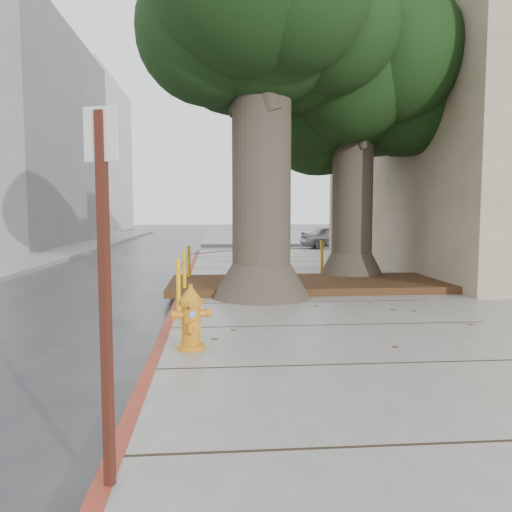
{
  "coord_description": "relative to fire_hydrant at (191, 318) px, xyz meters",
  "views": [
    {
      "loc": [
        -1.27,
        -7.51,
        1.9
      ],
      "look_at": [
        -0.51,
        1.55,
        1.1
      ],
      "focal_mm": 35.0,
      "sensor_mm": 36.0,
      "label": 1
    }
  ],
  "objects": [
    {
      "name": "building_far_white",
      "position": [
        -15.43,
        46.21,
        6.94
      ],
      "size": [
        12.0,
        18.0,
        15.0
      ],
      "primitive_type": "cube",
      "color": "silver",
      "rests_on": "ground"
    },
    {
      "name": "car_red",
      "position": [
        14.15,
        20.22,
        0.07
      ],
      "size": [
        3.96,
        1.78,
        1.26
      ],
      "primitive_type": "imported",
      "rotation": [
        0.0,
        0.0,
        1.69
      ],
      "color": "maroon",
      "rests_on": "ground"
    },
    {
      "name": "ground",
      "position": [
        1.57,
        1.21,
        -0.56
      ],
      "size": [
        140.0,
        140.0,
        0.0
      ],
      "primitive_type": "plane",
      "color": "#28282B",
      "rests_on": "ground"
    },
    {
      "name": "sidewalk_far",
      "position": [
        7.57,
        31.21,
        -0.48
      ],
      "size": [
        16.0,
        20.0,
        0.15
      ],
      "primitive_type": "cube",
      "color": "slate",
      "rests_on": "ground"
    },
    {
      "name": "bollard_ring",
      "position": [
        0.7,
        5.59,
        0.11
      ],
      "size": [
        3.79,
        5.39,
        0.95
      ],
      "color": "#EBA20D",
      "rests_on": "sidewalk_main"
    },
    {
      "name": "building_side_white",
      "position": [
        17.57,
        27.21,
        3.94
      ],
      "size": [
        10.0,
        10.0,
        9.0
      ],
      "primitive_type": "cube",
      "color": "silver",
      "rests_on": "ground"
    },
    {
      "name": "curb_red",
      "position": [
        -0.43,
        3.71,
        -0.48
      ],
      "size": [
        0.14,
        26.0,
        0.16
      ],
      "primitive_type": "cube",
      "color": "maroon",
      "rests_on": "ground"
    },
    {
      "name": "car_silver",
      "position": [
        6.64,
        19.44,
        0.05
      ],
      "size": [
        3.66,
        1.67,
        1.22
      ],
      "primitive_type": "imported",
      "rotation": [
        0.0,
        0.0,
        1.64
      ],
      "color": "#B2B2B7",
      "rests_on": "ground"
    },
    {
      "name": "fire_hydrant",
      "position": [
        0.0,
        0.0,
        0.0
      ],
      "size": [
        0.45,
        0.43,
        0.84
      ],
      "rotation": [
        0.0,
        0.0,
        0.23
      ],
      "color": "orange",
      "rests_on": "sidewalk_main"
    },
    {
      "name": "signpost",
      "position": [
        -0.38,
        -3.16,
        0.94
      ],
      "size": [
        0.22,
        0.11,
        2.39
      ],
      "rotation": [
        0.0,
        0.0,
        -0.43
      ],
      "color": "#471911",
      "rests_on": "sidewalk_main"
    },
    {
      "name": "planter_bed",
      "position": [
        2.47,
        5.11,
        -0.33
      ],
      "size": [
        6.4,
        2.6,
        0.16
      ],
      "primitive_type": "cube",
      "color": "black",
      "rests_on": "sidewalk_main"
    },
    {
      "name": "tree_far",
      "position": [
        4.21,
        6.53,
        4.46
      ],
      "size": [
        4.5,
        3.8,
        7.17
      ],
      "color": "#4C3F33",
      "rests_on": "sidewalk_main"
    },
    {
      "name": "tree_near",
      "position": [
        1.6,
        4.03,
        4.83
      ],
      "size": [
        4.5,
        3.8,
        7.68
      ],
      "color": "#4C3F33",
      "rests_on": "sidewalk_main"
    },
    {
      "name": "building_side_grey",
      "position": [
        23.57,
        33.21,
        5.44
      ],
      "size": [
        12.0,
        14.0,
        12.0
      ],
      "primitive_type": "cube",
      "color": "slate",
      "rests_on": "ground"
    }
  ]
}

